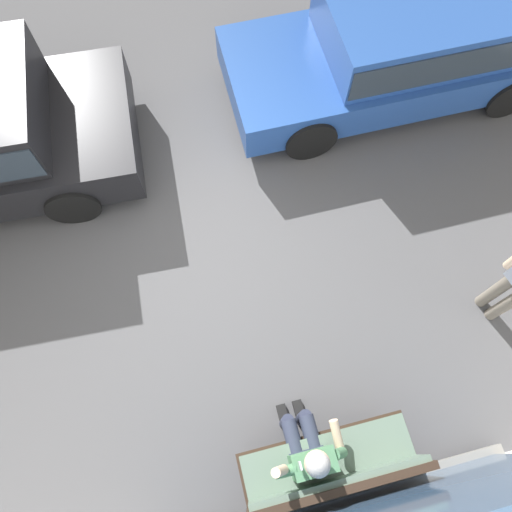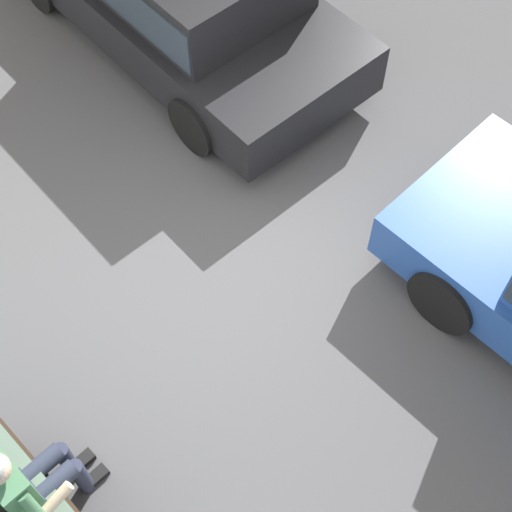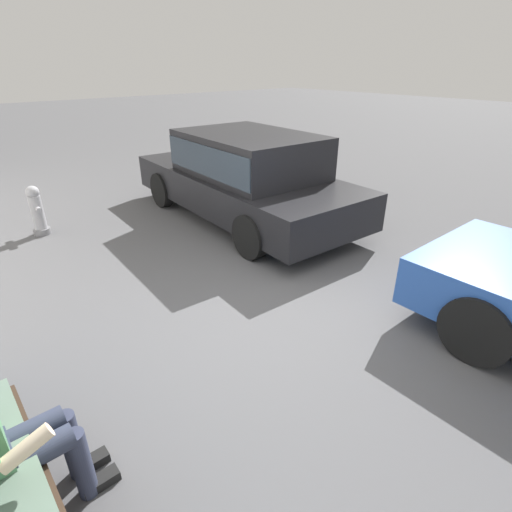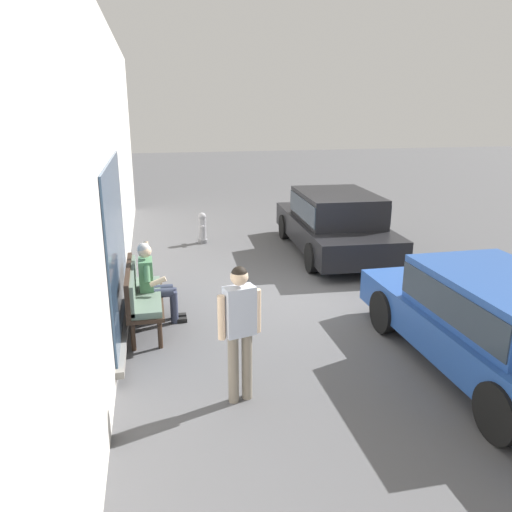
% 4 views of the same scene
% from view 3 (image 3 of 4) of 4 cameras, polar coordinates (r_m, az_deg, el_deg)
% --- Properties ---
extents(ground_plane, '(60.00, 60.00, 0.00)m').
position_cam_3_polar(ground_plane, '(4.57, 2.71, -8.07)').
color(ground_plane, '#4C4C4F').
extents(person_on_phone, '(0.73, 0.74, 1.38)m').
position_cam_3_polar(person_on_phone, '(2.77, -32.57, -20.25)').
color(person_on_phone, '#2D3347').
rests_on(person_on_phone, ground_plane).
extents(parked_car_mid, '(4.70, 2.18, 1.50)m').
position_cam_3_polar(parked_car_mid, '(7.02, -1.47, 11.72)').
color(parked_car_mid, black).
rests_on(parked_car_mid, ground_plane).
extents(fire_hydrant, '(0.38, 0.26, 0.81)m').
position_cam_3_polar(fire_hydrant, '(7.33, -28.78, 5.60)').
color(fire_hydrant, slate).
rests_on(fire_hydrant, ground_plane).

